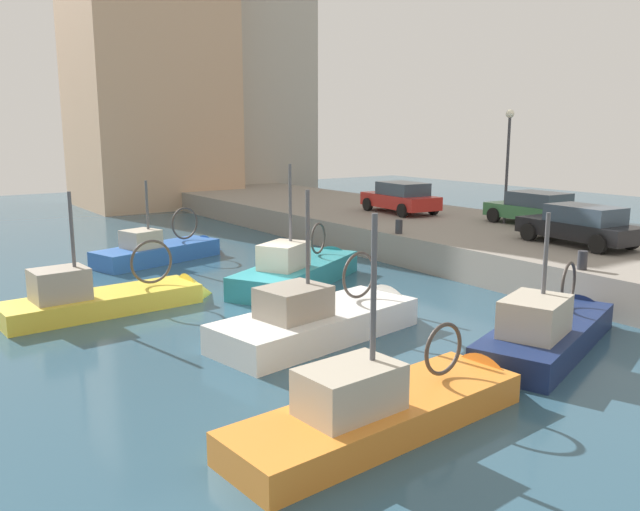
# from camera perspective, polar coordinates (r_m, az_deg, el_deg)

# --- Properties ---
(water_surface) EXTENTS (80.00, 80.00, 0.00)m
(water_surface) POSITION_cam_1_polar(r_m,az_deg,el_deg) (19.98, -5.26, -4.13)
(water_surface) COLOR #2D5166
(water_surface) RESTS_ON ground
(quay_wall) EXTENTS (9.00, 56.00, 1.20)m
(quay_wall) POSITION_cam_1_polar(r_m,az_deg,el_deg) (27.24, 16.27, 0.85)
(quay_wall) COLOR gray
(quay_wall) RESTS_ON ground
(fishing_boat_navy) EXTENTS (6.59, 3.73, 4.17)m
(fishing_boat_navy) POSITION_cam_1_polar(r_m,az_deg,el_deg) (16.95, 19.59, -7.04)
(fishing_boat_navy) COLOR navy
(fishing_boat_navy) RESTS_ON ground
(fishing_boat_teal) EXTENTS (6.73, 4.91, 5.00)m
(fishing_boat_teal) POSITION_cam_1_polar(r_m,az_deg,el_deg) (22.37, -1.63, -2.14)
(fishing_boat_teal) COLOR teal
(fishing_boat_teal) RESTS_ON ground
(fishing_boat_blue) EXTENTS (6.17, 3.21, 4.01)m
(fishing_boat_blue) POSITION_cam_1_polar(r_m,az_deg,el_deg) (26.97, -13.50, -0.18)
(fishing_boat_blue) COLOR #2D60B7
(fishing_boat_blue) RESTS_ON ground
(fishing_boat_white) EXTENTS (6.64, 3.04, 4.73)m
(fishing_boat_white) POSITION_cam_1_polar(r_m,az_deg,el_deg) (16.81, 0.68, -6.63)
(fishing_boat_white) COLOR white
(fishing_boat_white) RESTS_ON ground
(fishing_boat_orange) EXTENTS (6.82, 2.18, 4.64)m
(fishing_boat_orange) POSITION_cam_1_polar(r_m,az_deg,el_deg) (12.06, 6.57, -14.00)
(fishing_boat_orange) COLOR orange
(fishing_boat_orange) RESTS_ON ground
(fishing_boat_yellow) EXTENTS (6.47, 2.11, 4.31)m
(fishing_boat_yellow) POSITION_cam_1_polar(r_m,az_deg,el_deg) (19.97, -17.64, -4.22)
(fishing_boat_yellow) COLOR gold
(fishing_boat_yellow) RESTS_ON ground
(parked_car_black) EXTENTS (2.20, 4.45, 1.41)m
(parked_car_black) POSITION_cam_1_polar(r_m,az_deg,el_deg) (24.48, 21.92, 2.51)
(parked_car_black) COLOR black
(parked_car_black) RESTS_ON quay_wall
(parked_car_green) EXTENTS (2.20, 4.22, 1.41)m
(parked_car_green) POSITION_cam_1_polar(r_m,az_deg,el_deg) (29.06, 18.41, 3.97)
(parked_car_green) COLOR #387547
(parked_car_green) RESTS_ON quay_wall
(parked_car_red) EXTENTS (2.32, 4.36, 1.49)m
(parked_car_red) POSITION_cam_1_polar(r_m,az_deg,el_deg) (31.85, 7.10, 5.09)
(parked_car_red) COLOR red
(parked_car_red) RESTS_ON quay_wall
(mooring_bollard_mid) EXTENTS (0.28, 0.28, 0.55)m
(mooring_bollard_mid) POSITION_cam_1_polar(r_m,az_deg,el_deg) (20.31, 22.06, -0.39)
(mooring_bollard_mid) COLOR #2D2D33
(mooring_bollard_mid) RESTS_ON quay_wall
(mooring_bollard_north) EXTENTS (0.28, 0.28, 0.55)m
(mooring_bollard_north) POSITION_cam_1_polar(r_m,az_deg,el_deg) (25.49, 6.95, 2.53)
(mooring_bollard_north) COLOR #2D2D33
(mooring_bollard_north) RESTS_ON quay_wall
(quay_streetlamp) EXTENTS (0.36, 0.36, 4.83)m
(quay_streetlamp) POSITION_cam_1_polar(r_m,az_deg,el_deg) (28.99, 16.21, 9.11)
(quay_streetlamp) COLOR #38383D
(quay_streetlamp) RESTS_ON quay_wall
(waterfront_building_west) EXTENTS (9.99, 9.29, 19.00)m
(waterfront_building_west) POSITION_cam_1_polar(r_m,az_deg,el_deg) (47.04, -14.87, 15.95)
(waterfront_building_west) COLOR tan
(waterfront_building_west) RESTS_ON ground
(waterfront_building_central) EXTENTS (8.51, 6.24, 20.75)m
(waterfront_building_central) POSITION_cam_1_polar(r_m,az_deg,el_deg) (52.03, -6.02, 16.71)
(waterfront_building_central) COLOR #B2A899
(waterfront_building_central) RESTS_ON ground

